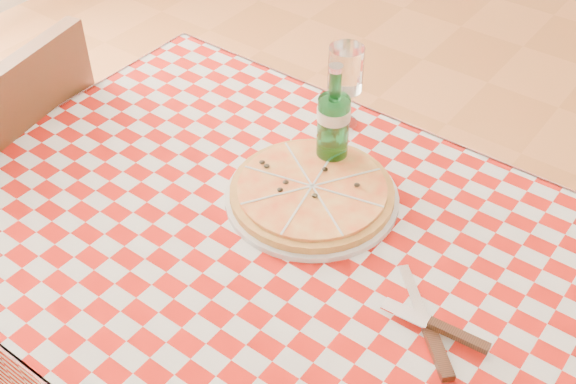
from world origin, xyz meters
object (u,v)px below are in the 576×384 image
object	(u,v)px
chair_far	(20,189)
wine_glass	(345,88)
pizza_plate	(312,191)
water_bottle	(334,119)
dining_table	(278,275)

from	to	relation	value
chair_far	wine_glass	bearing A→B (deg)	-158.86
pizza_plate	wine_glass	bearing A→B (deg)	110.30
chair_far	water_bottle	size ratio (longest dim) A/B	3.86
dining_table	chair_far	xyz separation A→B (m)	(-0.76, -0.06, -0.14)
pizza_plate	water_bottle	xyz separation A→B (m)	(-0.03, 0.11, 0.10)
water_bottle	wine_glass	bearing A→B (deg)	114.60
pizza_plate	chair_far	bearing A→B (deg)	-166.25
dining_table	wine_glass	world-z (taller)	wine_glass
chair_far	wine_glass	xyz separation A→B (m)	(0.66, 0.42, 0.33)
chair_far	water_bottle	distance (m)	0.85
chair_far	pizza_plate	bearing A→B (deg)	-177.95
chair_far	wine_glass	distance (m)	0.85
pizza_plate	water_bottle	bearing A→B (deg)	104.57
pizza_plate	wine_glass	distance (m)	0.27
dining_table	pizza_plate	bearing A→B (deg)	94.89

